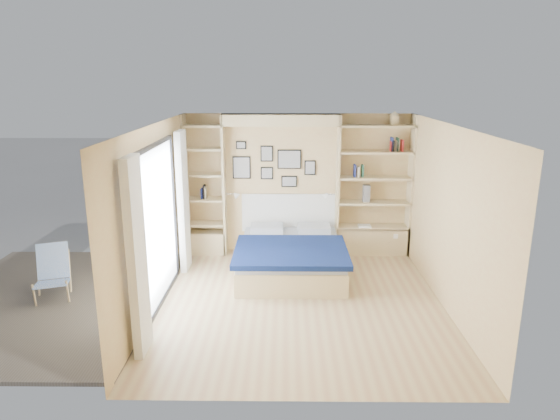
{
  "coord_description": "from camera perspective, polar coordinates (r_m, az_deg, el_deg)",
  "views": [
    {
      "loc": [
        -0.22,
        -6.53,
        3.11
      ],
      "look_at": [
        -0.3,
        0.9,
        1.12
      ],
      "focal_mm": 32.0,
      "sensor_mm": 36.0,
      "label": 1
    }
  ],
  "objects": [
    {
      "name": "deck",
      "position": [
        7.99,
        -24.83,
        -9.42
      ],
      "size": [
        3.2,
        4.0,
        0.05
      ],
      "primitive_type": "cube",
      "color": "brown",
      "rests_on": "ground"
    },
    {
      "name": "shelf_decor",
      "position": [
        8.81,
        8.99,
        5.58
      ],
      "size": [
        3.52,
        0.23,
        2.03
      ],
      "color": "navy",
      "rests_on": "ground"
    },
    {
      "name": "photo_gallery",
      "position": [
        8.89,
        -0.88,
        5.21
      ],
      "size": [
        1.48,
        0.02,
        0.82
      ],
      "color": "black",
      "rests_on": "ground"
    },
    {
      "name": "ground",
      "position": [
        7.24,
        2.34,
        -10.49
      ],
      "size": [
        4.5,
        4.5,
        0.0
      ],
      "primitive_type": "plane",
      "color": "tan",
      "rests_on": "ground"
    },
    {
      "name": "reading_lamps",
      "position": [
        8.77,
        0.09,
        1.72
      ],
      "size": [
        1.92,
        0.12,
        0.15
      ],
      "color": "silver",
      "rests_on": "ground"
    },
    {
      "name": "bed",
      "position": [
        8.19,
        1.22,
        -5.26
      ],
      "size": [
        1.76,
        2.18,
        1.07
      ],
      "color": "tan",
      "rests_on": "ground"
    },
    {
      "name": "room_shell",
      "position": [
        8.31,
        -0.54,
        0.8
      ],
      "size": [
        4.5,
        4.5,
        4.5
      ],
      "color": "#D4BA7B",
      "rests_on": "ground"
    },
    {
      "name": "deck_chair",
      "position": [
        7.99,
        -24.57,
        -6.56
      ],
      "size": [
        0.68,
        0.87,
        0.76
      ],
      "rotation": [
        0.0,
        0.0,
        0.33
      ],
      "color": "tan",
      "rests_on": "ground"
    }
  ]
}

